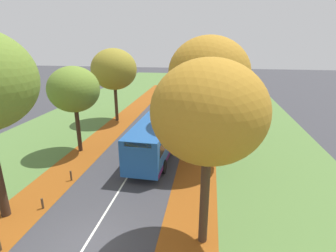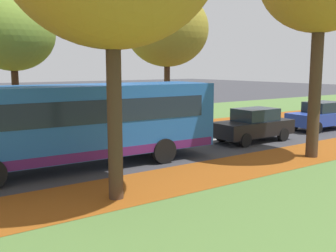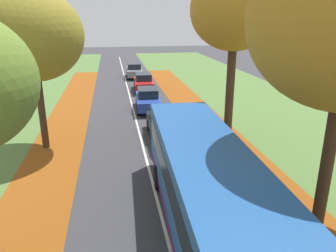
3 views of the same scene
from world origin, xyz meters
name	(u,v)px [view 1 (image 1 of 3)]	position (x,y,z in m)	size (l,w,h in m)	color
ground_plane	(86,244)	(0.00, 0.00, 0.00)	(160.00, 160.00, 0.00)	#38383D
grass_verge_left	(89,116)	(-9.20, 20.00, 0.00)	(12.00, 90.00, 0.01)	#517538
leaf_litter_left	(106,135)	(-4.60, 14.00, 0.01)	(2.80, 60.00, 0.00)	#8C4714
grass_verge_right	(243,123)	(9.20, 20.00, 0.00)	(12.00, 90.00, 0.01)	#517538
leaf_litter_right	(200,140)	(4.60, 14.00, 0.01)	(2.80, 60.00, 0.00)	#8C4714
road_centre_line	(163,120)	(0.00, 20.00, 0.00)	(0.12, 80.00, 0.01)	silver
tree_left_near	(74,90)	(-5.26, 9.97, 5.20)	(4.00, 4.00, 7.03)	#382619
tree_left_mid	(114,69)	(-5.18, 18.84, 5.84)	(4.97, 4.97, 8.09)	#422D1E
tree_right_nearest	(209,112)	(5.26, 1.11, 6.19)	(4.66, 4.66, 8.32)	#422D1E
tree_right_near	(209,74)	(5.14, 9.98, 6.64)	(5.77, 5.77, 9.26)	#422D1E
tree_right_mid	(210,59)	(5.10, 18.87, 7.00)	(4.74, 4.74, 9.19)	#422D1E
bollard_second	(42,204)	(-3.56, 2.15, 0.32)	(0.12, 0.12, 0.63)	#4C3823
bollard_third	(71,176)	(-3.53, 5.24, 0.35)	(0.12, 0.12, 0.70)	#4C3823
bus	(157,134)	(1.26, 10.50, 1.70)	(2.93, 10.48, 2.98)	#1E5199
car_black_lead	(174,115)	(1.41, 19.42, 0.81)	(1.80, 4.21, 1.62)	black
car_blue_following	(178,103)	(1.11, 25.36, 0.81)	(1.94, 4.28, 1.62)	#233D9E
car_red_third_in_line	(185,93)	(1.47, 32.13, 0.81)	(1.91, 4.26, 1.62)	#B21919
car_grey_fourth_in_line	(187,86)	(1.12, 39.26, 0.81)	(1.89, 4.25, 1.62)	slate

